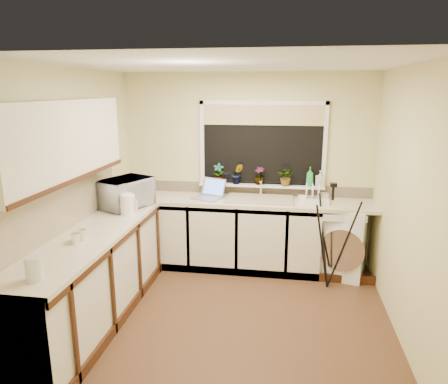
% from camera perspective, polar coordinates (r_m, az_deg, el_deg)
% --- Properties ---
extents(floor, '(3.20, 3.20, 0.00)m').
position_cam_1_polar(floor, '(4.42, 0.77, -16.47)').
color(floor, brown).
rests_on(floor, ground).
extents(ceiling, '(3.20, 3.20, 0.00)m').
position_cam_1_polar(ceiling, '(3.82, 0.90, 17.14)').
color(ceiling, white).
rests_on(ceiling, ground).
extents(wall_back, '(3.20, 0.00, 3.20)m').
position_cam_1_polar(wall_back, '(5.40, 3.10, 3.12)').
color(wall_back, beige).
rests_on(wall_back, ground).
extents(wall_front, '(3.20, 0.00, 3.20)m').
position_cam_1_polar(wall_front, '(2.55, -4.04, -9.54)').
color(wall_front, beige).
rests_on(wall_front, ground).
extents(wall_left, '(0.00, 3.00, 3.00)m').
position_cam_1_polar(wall_left, '(4.45, -20.01, -0.05)').
color(wall_left, beige).
rests_on(wall_left, ground).
extents(wall_right, '(0.00, 3.00, 3.00)m').
position_cam_1_polar(wall_right, '(4.05, 23.88, -1.76)').
color(wall_right, beige).
rests_on(wall_right, ground).
extents(base_cabinet_back, '(2.55, 0.60, 0.86)m').
position_cam_1_polar(base_cabinet_back, '(5.36, -0.82, -5.75)').
color(base_cabinet_back, silver).
rests_on(base_cabinet_back, floor).
extents(base_cabinet_left, '(0.54, 2.40, 0.86)m').
position_cam_1_polar(base_cabinet_left, '(4.32, -17.49, -11.44)').
color(base_cabinet_left, silver).
rests_on(base_cabinet_left, floor).
extents(worktop_back, '(3.20, 0.60, 0.04)m').
position_cam_1_polar(worktop_back, '(5.18, 2.70, -1.24)').
color(worktop_back, beige).
rests_on(worktop_back, base_cabinet_back).
extents(worktop_left, '(0.60, 2.40, 0.04)m').
position_cam_1_polar(worktop_left, '(4.16, -17.94, -5.82)').
color(worktop_left, beige).
rests_on(worktop_left, base_cabinet_left).
extents(upper_cabinet, '(0.28, 1.90, 0.70)m').
position_cam_1_polar(upper_cabinet, '(3.89, -21.80, 6.51)').
color(upper_cabinet, silver).
rests_on(upper_cabinet, wall_left).
extents(splashback_left, '(0.02, 2.40, 0.45)m').
position_cam_1_polar(splashback_left, '(4.22, -21.68, -2.35)').
color(splashback_left, beige).
rests_on(splashback_left, wall_left).
extents(splashback_back, '(3.20, 0.02, 0.14)m').
position_cam_1_polar(splashback_back, '(5.44, 3.05, 0.46)').
color(splashback_back, beige).
rests_on(splashback_back, wall_back).
extents(window_glass, '(1.50, 0.02, 1.00)m').
position_cam_1_polar(window_glass, '(5.31, 5.29, 6.47)').
color(window_glass, black).
rests_on(window_glass, wall_back).
extents(window_blind, '(1.50, 0.02, 0.25)m').
position_cam_1_polar(window_blind, '(5.25, 5.36, 10.49)').
color(window_blind, tan).
rests_on(window_blind, wall_back).
extents(windowsill, '(1.60, 0.14, 0.03)m').
position_cam_1_polar(windowsill, '(5.35, 5.13, 0.91)').
color(windowsill, white).
rests_on(windowsill, wall_back).
extents(sink, '(0.82, 0.46, 0.03)m').
position_cam_1_polar(sink, '(5.16, 4.92, -0.98)').
color(sink, tan).
rests_on(sink, worktop_back).
extents(faucet, '(0.03, 0.03, 0.24)m').
position_cam_1_polar(faucet, '(5.30, 5.08, 0.64)').
color(faucet, silver).
rests_on(faucet, worktop_back).
extents(washing_machine, '(0.75, 0.74, 0.87)m').
position_cam_1_polar(washing_machine, '(5.34, 15.54, -6.29)').
color(washing_machine, white).
rests_on(washing_machine, floor).
extents(laptop, '(0.43, 0.44, 0.23)m').
position_cam_1_polar(laptop, '(5.24, -1.97, -0.13)').
color(laptop, '#9A9AA2').
rests_on(laptop, worktop_back).
extents(kettle, '(0.16, 0.16, 0.21)m').
position_cam_1_polar(kettle, '(4.66, -13.09, -1.73)').
color(kettle, white).
rests_on(kettle, worktop_left).
extents(dish_rack, '(0.36, 0.27, 0.05)m').
position_cam_1_polar(dish_rack, '(5.16, 12.18, -1.08)').
color(dish_rack, white).
rests_on(dish_rack, worktop_back).
extents(tripod, '(0.69, 0.69, 1.24)m').
position_cam_1_polar(tripod, '(4.86, 14.39, -5.95)').
color(tripod, black).
rests_on(tripod, floor).
extents(glass_jug, '(0.12, 0.12, 0.18)m').
position_cam_1_polar(glass_jug, '(3.31, -24.66, -9.53)').
color(glass_jug, silver).
rests_on(glass_jug, worktop_left).
extents(steel_jar, '(0.07, 0.07, 0.10)m').
position_cam_1_polar(steel_jar, '(3.93, -19.72, -6.05)').
color(steel_jar, silver).
rests_on(steel_jar, worktop_left).
extents(microwave, '(0.62, 0.72, 0.33)m').
position_cam_1_polar(microwave, '(4.95, -13.42, -0.13)').
color(microwave, silver).
rests_on(microwave, worktop_left).
extents(plant_a, '(0.14, 0.10, 0.26)m').
position_cam_1_polar(plant_a, '(5.38, -0.74, 2.61)').
color(plant_a, '#999999').
rests_on(plant_a, windowsill).
extents(plant_b, '(0.17, 0.15, 0.26)m').
position_cam_1_polar(plant_b, '(5.32, 1.85, 2.51)').
color(plant_b, '#999999').
rests_on(plant_b, windowsill).
extents(plant_c, '(0.16, 0.16, 0.23)m').
position_cam_1_polar(plant_c, '(5.31, 4.86, 2.24)').
color(plant_c, '#999999').
rests_on(plant_c, windowsill).
extents(plant_d, '(0.25, 0.24, 0.23)m').
position_cam_1_polar(plant_d, '(5.28, 8.55, 2.05)').
color(plant_d, '#999999').
rests_on(plant_d, windowsill).
extents(soap_bottle_green, '(0.10, 0.10, 0.24)m').
position_cam_1_polar(soap_bottle_green, '(5.31, 11.71, 2.09)').
color(soap_bottle_green, green).
rests_on(soap_bottle_green, windowsill).
extents(soap_bottle_clear, '(0.12, 0.12, 0.20)m').
position_cam_1_polar(soap_bottle_clear, '(5.32, 13.08, 1.80)').
color(soap_bottle_clear, '#999999').
rests_on(soap_bottle_clear, windowsill).
extents(cup_back, '(0.15, 0.15, 0.10)m').
position_cam_1_polar(cup_back, '(5.25, 13.60, -0.67)').
color(cup_back, beige).
rests_on(cup_back, worktop_back).
extents(cup_left, '(0.13, 0.13, 0.10)m').
position_cam_1_polar(cup_left, '(3.99, -19.13, -5.66)').
color(cup_left, beige).
rests_on(cup_left, worktop_left).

